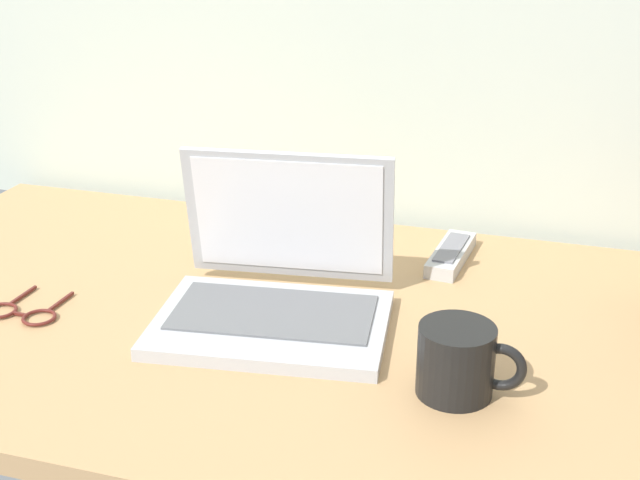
{
  "coord_description": "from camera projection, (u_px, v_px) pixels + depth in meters",
  "views": [
    {
      "loc": [
        0.24,
        -0.99,
        0.58
      ],
      "look_at": [
        -0.05,
        0.0,
        0.15
      ],
      "focal_mm": 47.48,
      "sensor_mm": 36.0,
      "label": 1
    }
  ],
  "objects": [
    {
      "name": "coffee_mug",
      "position": [
        458.0,
        360.0,
        0.98
      ],
      "size": [
        0.13,
        0.09,
        0.09
      ],
      "color": "black",
      "rests_on": "desk"
    },
    {
      "name": "desk",
      "position": [
        358.0,
        336.0,
        1.15
      ],
      "size": [
        1.6,
        0.76,
        0.03
      ],
      "color": "tan",
      "rests_on": "ground"
    },
    {
      "name": "eyeglasses",
      "position": [
        21.0,
        313.0,
        1.18
      ],
      "size": [
        0.11,
        0.11,
        0.01
      ],
      "color": "#591E19",
      "rests_on": "desk"
    },
    {
      "name": "remote_control_near",
      "position": [
        451.0,
        254.0,
        1.34
      ],
      "size": [
        0.06,
        0.16,
        0.02
      ],
      "color": "#B7B7B7",
      "rests_on": "desk"
    },
    {
      "name": "laptop",
      "position": [
        278.0,
        285.0,
        1.16
      ],
      "size": [
        0.34,
        0.3,
        0.22
      ],
      "color": "#B2B5BA",
      "rests_on": "desk"
    }
  ]
}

